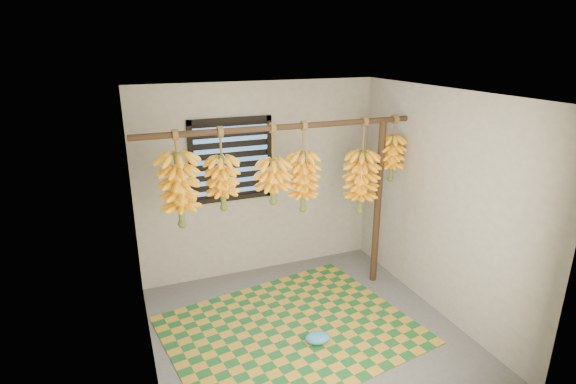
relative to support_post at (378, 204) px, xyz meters
name	(u,v)px	position (x,y,z in m)	size (l,w,h in m)	color
floor	(308,333)	(-1.20, -0.70, -1.00)	(3.00, 3.00, 0.01)	#4F4F4F
ceiling	(312,94)	(-1.20, -0.70, 1.40)	(3.00, 3.00, 0.01)	silver
wall_back	(260,181)	(-1.20, 0.80, 0.20)	(3.00, 0.01, 2.40)	gray
wall_left	(142,251)	(-2.71, -0.70, 0.20)	(0.01, 3.00, 2.40)	gray
wall_right	(440,204)	(0.30, -0.70, 0.20)	(0.01, 3.00, 2.40)	gray
window	(232,160)	(-1.55, 0.78, 0.50)	(1.00, 0.04, 1.00)	black
hanging_pole	(283,127)	(-1.20, 0.00, 1.00)	(0.06, 0.06, 3.00)	#3B2716
support_post	(378,204)	(0.00, 0.00, 0.00)	(0.08, 0.08, 2.00)	#3B2716
woven_mat	(291,330)	(-1.34, -0.59, -0.99)	(2.41, 1.93, 0.01)	#185424
plastic_bag	(318,338)	(-1.17, -0.88, -0.94)	(0.25, 0.18, 0.10)	#317EBA
banana_bunch_a	(180,190)	(-2.28, 0.00, 0.45)	(0.38, 0.38, 0.97)	brown
banana_bunch_b	(223,183)	(-1.85, 0.00, 0.48)	(0.32, 0.32, 0.85)	brown
banana_bunch_c	(273,181)	(-1.31, 0.00, 0.44)	(0.36, 0.36, 0.86)	brown
banana_bunch_d	(303,182)	(-0.97, 0.00, 0.39)	(0.34, 0.34, 0.99)	brown
banana_bunch_e	(361,182)	(-0.24, 0.00, 0.30)	(0.39, 0.39, 1.11)	brown
banana_bunch_f	(392,158)	(0.15, 0.00, 0.55)	(0.28, 0.28, 0.77)	brown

